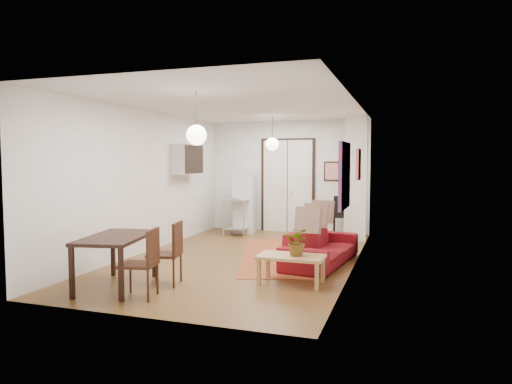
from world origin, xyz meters
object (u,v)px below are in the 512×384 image
(coffee_table, at_px, (291,259))
(dining_chair_far, at_px, (142,256))
(fridge, at_px, (245,204))
(dining_chair_near, at_px, (167,247))
(kitchen_counter, at_px, (239,211))
(dining_table, at_px, (116,241))
(sofa, at_px, (321,246))
(black_side_chair, at_px, (343,212))

(coffee_table, xyz_separation_m, dining_chair_far, (-1.81, -1.22, 0.17))
(fridge, height_order, dining_chair_near, fridge)
(kitchen_counter, distance_m, fridge, 0.23)
(dining_table, distance_m, dining_chair_near, 0.76)
(kitchen_counter, height_order, dining_chair_near, dining_chair_near)
(fridge, xyz_separation_m, dining_chair_near, (0.51, -4.94, -0.20))
(coffee_table, height_order, dining_chair_near, dining_chair_near)
(sofa, height_order, dining_table, dining_table)
(sofa, bearing_deg, black_side_chair, 8.47)
(sofa, relative_size, black_side_chair, 2.12)
(coffee_table, xyz_separation_m, black_side_chair, (0.16, 4.75, 0.21))
(dining_chair_near, bearing_deg, fridge, 174.61)
(dining_chair_far, height_order, black_side_chair, black_side_chair)
(kitchen_counter, distance_m, dining_table, 5.27)
(sofa, bearing_deg, coffee_table, -178.99)
(fridge, bearing_deg, dining_chair_near, -92.08)
(dining_table, height_order, black_side_chair, black_side_chair)
(fridge, height_order, dining_chair_far, fridge)
(sofa, relative_size, coffee_table, 2.14)
(fridge, height_order, dining_table, fridge)
(dining_table, bearing_deg, dining_chair_far, -22.99)
(kitchen_counter, bearing_deg, dining_chair_near, -87.93)
(kitchen_counter, relative_size, black_side_chair, 1.22)
(coffee_table, height_order, fridge, fridge)
(kitchen_counter, height_order, black_side_chair, black_side_chair)
(dining_chair_far, bearing_deg, coffee_table, 112.62)
(coffee_table, distance_m, fridge, 5.01)
(kitchen_counter, xyz_separation_m, fridge, (0.11, 0.12, 0.16))
(dining_chair_near, bearing_deg, dining_table, -64.72)
(sofa, xyz_separation_m, kitchen_counter, (-2.62, 2.79, 0.27))
(kitchen_counter, relative_size, dining_chair_near, 1.30)
(fridge, distance_m, black_side_chair, 2.51)
(dining_table, bearing_deg, fridge, 89.06)
(fridge, relative_size, dining_chair_far, 1.57)
(coffee_table, height_order, kitchen_counter, kitchen_counter)
(sofa, bearing_deg, fridge, 48.80)
(dining_chair_far, bearing_deg, fridge, 173.88)
(coffee_table, bearing_deg, fridge, 117.75)
(dining_table, distance_m, black_side_chair, 6.27)
(fridge, distance_m, dining_chair_near, 4.97)
(coffee_table, bearing_deg, dining_table, -158.20)
(dining_chair_near, height_order, dining_chair_far, same)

